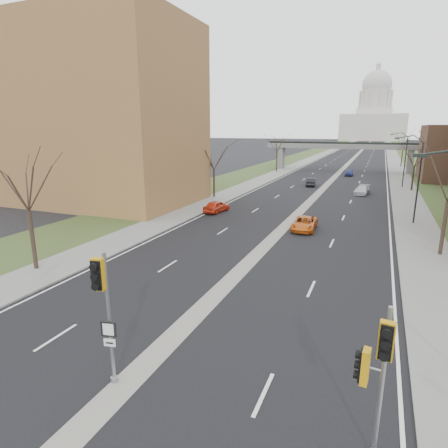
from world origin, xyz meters
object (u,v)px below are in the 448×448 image
Objects in this scene: signal_pole_right at (377,364)px; car_right_mid at (362,190)px; signal_pole_median at (103,298)px; car_right_near at (304,223)px; car_left_far at (311,182)px; car_left_near at (217,206)px; car_right_far at (349,173)px.

signal_pole_right is 48.34m from car_right_mid.
signal_pole_median reaches higher than car_right_near.
signal_pole_right is 1.20× the size of car_left_far.
car_left_far is at bearing -97.78° from car_left_near.
signal_pole_right is at bearing -11.02° from signal_pole_median.
car_right_near is at bearing 167.06° from car_left_near.
car_left_near is at bearing 68.41° from car_left_far.
car_right_mid is (14.92, 19.25, -0.06)m from car_left_near.
signal_pole_median is 25.59m from car_right_near.
signal_pole_right is 33.89m from car_left_near.
car_right_near is (-6.56, 25.01, -2.55)m from signal_pole_right.
signal_pole_right is at bearing -80.27° from car_right_mid.
car_left_far reaches higher than car_right_mid.
car_left_near is (-17.44, 28.96, -2.49)m from signal_pole_right.
car_left_far is 10.03m from car_right_mid.
car_left_near is 1.06× the size of car_right_far.
signal_pole_right reaches higher than car_left_far.
car_left_near reaches higher than car_right_mid.
car_left_far is 0.90× the size of car_right_near.
car_right_mid is (-2.52, 48.21, -2.55)m from signal_pole_right.
car_right_mid is at bearing 77.86° from car_right_near.
car_left_far is at bearing 79.15° from signal_pole_median.
car_right_far reaches higher than car_right_mid.
car_right_far is at bearing 74.80° from signal_pole_median.
car_left_near is 11.57m from car_right_near.
car_right_near is 1.19× the size of car_right_far.
signal_pole_median is at bearing -90.87° from car_right_mid.
car_right_far is at bearing 105.79° from car_right_mid.
car_right_far is (-6.09, 70.69, -2.53)m from signal_pole_right.
signal_pole_median is at bearing 113.13° from car_left_near.
car_left_near is (-8.44, 29.25, -2.94)m from signal_pole_median.
car_right_mid is at bearing 69.53° from signal_pole_median.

